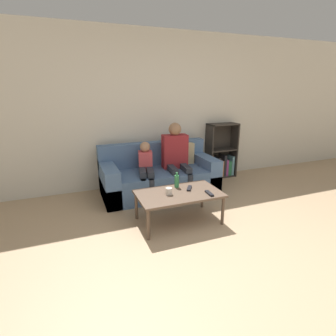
% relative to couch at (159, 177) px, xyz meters
% --- Properties ---
extents(ground_plane, '(22.00, 22.00, 0.00)m').
position_rel_couch_xyz_m(ground_plane, '(0.13, -2.28, -0.27)').
color(ground_plane, tan).
extents(wall_back, '(12.00, 0.06, 2.60)m').
position_rel_couch_xyz_m(wall_back, '(0.13, 0.52, 1.03)').
color(wall_back, beige).
rests_on(wall_back, ground_plane).
extents(couch, '(1.86, 0.85, 0.80)m').
position_rel_couch_xyz_m(couch, '(0.00, 0.00, 0.00)').
color(couch, '#4C6B93').
rests_on(couch, ground_plane).
extents(bookshelf, '(0.58, 0.28, 1.04)m').
position_rel_couch_xyz_m(bookshelf, '(1.40, 0.36, 0.11)').
color(bookshelf, '#332D28').
rests_on(bookshelf, ground_plane).
extents(coffee_table, '(1.07, 0.62, 0.41)m').
position_rel_couch_xyz_m(coffee_table, '(-0.10, -1.05, 0.10)').
color(coffee_table, brown).
rests_on(coffee_table, ground_plane).
extents(person_adult, '(0.42, 0.63, 1.15)m').
position_rel_couch_xyz_m(person_adult, '(0.27, -0.07, 0.38)').
color(person_adult, '#282D38').
rests_on(person_adult, ground_plane).
extents(person_child, '(0.34, 0.63, 0.87)m').
position_rel_couch_xyz_m(person_child, '(-0.26, -0.13, 0.22)').
color(person_child, '#282D38').
rests_on(person_child, ground_plane).
extents(cup_near, '(0.08, 0.08, 0.09)m').
position_rel_couch_xyz_m(cup_near, '(-0.24, -1.05, 0.18)').
color(cup_near, silver).
rests_on(cup_near, coffee_table).
extents(tv_remote_0, '(0.06, 0.17, 0.02)m').
position_rel_couch_xyz_m(tv_remote_0, '(0.23, -1.23, 0.14)').
color(tv_remote_0, black).
rests_on(tv_remote_0, coffee_table).
extents(tv_remote_1, '(0.13, 0.17, 0.02)m').
position_rel_couch_xyz_m(tv_remote_1, '(0.07, -0.98, 0.14)').
color(tv_remote_1, black).
rests_on(tv_remote_1, coffee_table).
extents(bottle, '(0.06, 0.06, 0.20)m').
position_rel_couch_xyz_m(bottle, '(-0.05, -0.86, 0.22)').
color(bottle, '#33844C').
rests_on(bottle, coffee_table).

